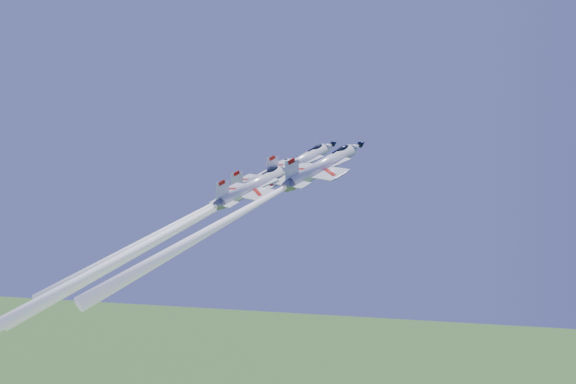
% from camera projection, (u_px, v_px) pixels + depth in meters
% --- Properties ---
extents(jet_lead, '(28.76, 38.41, 43.48)m').
position_uv_depth(jet_lead, '(208.00, 213.00, 99.95)').
color(jet_lead, white).
extents(jet_left, '(25.33, 33.53, 34.76)m').
position_uv_depth(jet_left, '(195.00, 215.00, 106.50)').
color(jet_left, white).
extents(jet_right, '(25.99, 34.28, 34.22)m').
position_uv_depth(jet_right, '(252.00, 206.00, 95.02)').
color(jet_right, white).
extents(jet_slot, '(26.88, 35.77, 39.04)m').
position_uv_depth(jet_slot, '(161.00, 236.00, 94.37)').
color(jet_slot, white).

